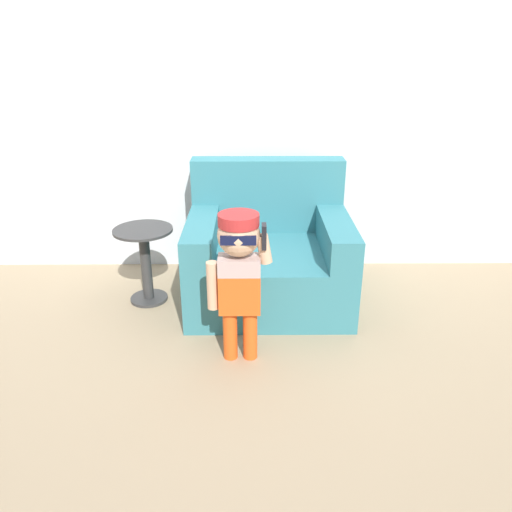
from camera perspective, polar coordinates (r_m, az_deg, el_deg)
The scene contains 5 objects.
ground_plane at distance 3.57m, azimuth -0.40°, elevation -4.63°, with size 10.00×10.00×0.00m, color #998466.
wall_back at distance 3.77m, azimuth -0.48°, elevation 17.60°, with size 10.00×0.05×2.60m.
armchair at distance 3.45m, azimuth 1.45°, elevation 0.06°, with size 1.08×0.93×0.92m.
person_child at distance 2.65m, azimuth -1.93°, elevation -1.09°, with size 0.35×0.27×0.87m.
side_table at distance 3.48m, azimuth -12.50°, elevation -0.23°, with size 0.40×0.40×0.53m.
Camera 1 is at (-0.00, -3.16, 1.67)m, focal length 35.00 mm.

